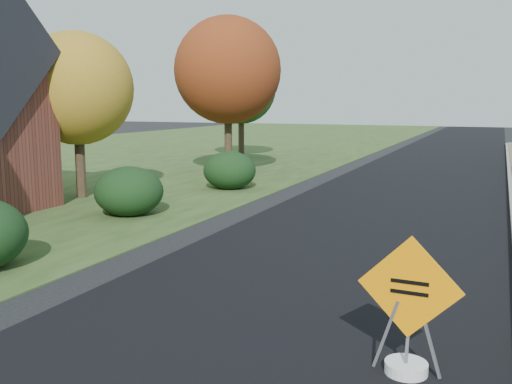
% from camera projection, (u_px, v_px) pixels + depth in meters
% --- Properties ---
extents(grass_verge_near, '(30.00, 120.00, 0.03)m').
position_uv_depth(grass_verge_near, '(49.00, 165.00, 31.35)').
color(grass_verge_near, '#2C441D').
rests_on(grass_verge_near, ground).
extents(milled_overlay, '(7.20, 120.00, 0.01)m').
position_uv_depth(milled_overlay, '(414.00, 185.00, 23.73)').
color(milled_overlay, black).
rests_on(milled_overlay, ground).
extents(hedge_mid, '(2.09, 2.09, 1.52)m').
position_uv_depth(hedge_mid, '(129.00, 191.00, 17.29)').
color(hedge_mid, black).
rests_on(hedge_mid, ground).
extents(hedge_north, '(2.09, 2.09, 1.52)m').
position_uv_depth(hedge_north, '(230.00, 170.00, 22.55)').
color(hedge_north, black).
rests_on(hedge_north, ground).
extents(tree_near_yellow, '(3.96, 3.96, 5.88)m').
position_uv_depth(tree_near_yellow, '(77.00, 89.00, 19.98)').
color(tree_near_yellow, '#473523').
rests_on(tree_near_yellow, ground).
extents(tree_near_red, '(4.95, 4.95, 7.35)m').
position_uv_depth(tree_near_red, '(228.00, 70.00, 26.31)').
color(tree_near_red, '#473523').
rests_on(tree_near_red, ground).
extents(tree_near_back, '(4.29, 4.29, 6.37)m').
position_uv_depth(tree_near_back, '(241.00, 89.00, 34.84)').
color(tree_near_back, '#473523').
rests_on(tree_near_back, ground).
extents(caution_sign, '(1.31, 0.55, 1.81)m').
position_uv_depth(caution_sign, '(407.00, 340.00, 7.22)').
color(caution_sign, white).
rests_on(caution_sign, ground).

